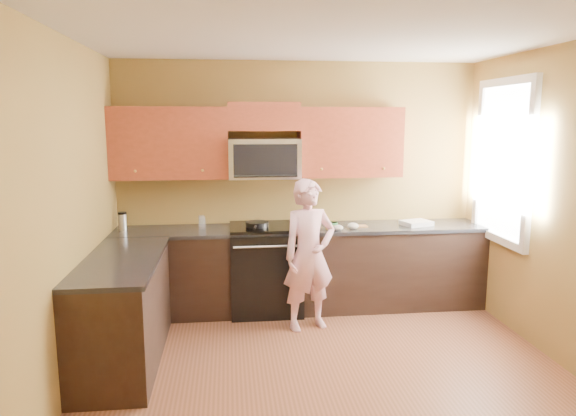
{
  "coord_description": "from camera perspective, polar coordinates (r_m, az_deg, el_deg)",
  "views": [
    {
      "loc": [
        -0.78,
        -3.78,
        2.07
      ],
      "look_at": [
        -0.2,
        1.3,
        1.2
      ],
      "focal_mm": 32.54,
      "sensor_mm": 36.0,
      "label": 1
    }
  ],
  "objects": [
    {
      "name": "floor",
      "position": [
        4.38,
        4.78,
        -18.57
      ],
      "size": [
        4.0,
        4.0,
        0.0
      ],
      "primitive_type": "plane",
      "color": "brown",
      "rests_on": "ground"
    },
    {
      "name": "ceiling",
      "position": [
        3.91,
        5.37,
        18.87
      ],
      "size": [
        4.0,
        4.0,
        0.0
      ],
      "primitive_type": "plane",
      "rotation": [
        3.14,
        0.0,
        0.0
      ],
      "color": "white",
      "rests_on": "ground"
    },
    {
      "name": "wall_back",
      "position": [
        5.88,
        1.16,
        2.61
      ],
      "size": [
        4.0,
        0.0,
        4.0
      ],
      "primitive_type": "plane",
      "rotation": [
        1.57,
        0.0,
        0.0
      ],
      "color": "olive",
      "rests_on": "ground"
    },
    {
      "name": "wall_front",
      "position": [
        2.08,
        16.36,
        -11.05
      ],
      "size": [
        4.0,
        0.0,
        4.0
      ],
      "primitive_type": "plane",
      "rotation": [
        -1.57,
        0.0,
        0.0
      ],
      "color": "olive",
      "rests_on": "ground"
    },
    {
      "name": "wall_left",
      "position": [
        4.04,
        -23.97,
        -1.46
      ],
      "size": [
        0.0,
        4.0,
        4.0
      ],
      "primitive_type": "plane",
      "rotation": [
        1.57,
        0.0,
        1.57
      ],
      "color": "olive",
      "rests_on": "ground"
    },
    {
      "name": "cabinet_back_run",
      "position": [
        5.77,
        1.53,
        -6.75
      ],
      "size": [
        4.0,
        0.6,
        0.88
      ],
      "primitive_type": "cube",
      "color": "black",
      "rests_on": "floor"
    },
    {
      "name": "cabinet_left_run",
      "position": [
        4.77,
        -17.54,
        -10.82
      ],
      "size": [
        0.6,
        1.6,
        0.88
      ],
      "primitive_type": "cube",
      "color": "black",
      "rests_on": "floor"
    },
    {
      "name": "countertop_back",
      "position": [
        5.65,
        1.57,
        -2.3
      ],
      "size": [
        4.0,
        0.62,
        0.04
      ],
      "primitive_type": "cube",
      "color": "black",
      "rests_on": "cabinet_back_run"
    },
    {
      "name": "countertop_left",
      "position": [
        4.63,
        -17.71,
        -5.47
      ],
      "size": [
        0.62,
        1.6,
        0.04
      ],
      "primitive_type": "cube",
      "color": "black",
      "rests_on": "cabinet_left_run"
    },
    {
      "name": "stove",
      "position": [
        5.7,
        -2.44,
        -6.61
      ],
      "size": [
        0.76,
        0.65,
        0.95
      ],
      "primitive_type": null,
      "color": "black",
      "rests_on": "floor"
    },
    {
      "name": "microwave",
      "position": [
        5.63,
        -2.61,
        3.32
      ],
      "size": [
        0.76,
        0.4,
        0.42
      ],
      "primitive_type": null,
      "color": "silver",
      "rests_on": "wall_back"
    },
    {
      "name": "upper_cab_left",
      "position": [
        5.69,
        -12.65,
        3.15
      ],
      "size": [
        1.22,
        0.33,
        0.75
      ],
      "primitive_type": null,
      "color": "maroon",
      "rests_on": "wall_back"
    },
    {
      "name": "upper_cab_right",
      "position": [
        5.8,
        6.68,
        3.45
      ],
      "size": [
        1.12,
        0.33,
        0.75
      ],
      "primitive_type": null,
      "color": "maroon",
      "rests_on": "wall_back"
    },
    {
      "name": "upper_cab_over_mw",
      "position": [
        5.63,
        -2.68,
        9.94
      ],
      "size": [
        0.76,
        0.33,
        0.3
      ],
      "primitive_type": "cube",
      "color": "maroon",
      "rests_on": "wall_back"
    },
    {
      "name": "window",
      "position": [
        5.71,
        22.48,
        4.7
      ],
      "size": [
        0.06,
        1.06,
        1.66
      ],
      "primitive_type": null,
      "color": "white",
      "rests_on": "wall_right"
    },
    {
      "name": "woman",
      "position": [
        5.16,
        2.32,
        -5.15
      ],
      "size": [
        0.63,
        0.5,
        1.5
      ],
      "primitive_type": "imported",
      "rotation": [
        0.0,
        0.0,
        0.29
      ],
      "color": "pink",
      "rests_on": "floor"
    },
    {
      "name": "frying_pan",
      "position": [
        5.53,
        -3.4,
        -2.04
      ],
      "size": [
        0.31,
        0.46,
        0.06
      ],
      "primitive_type": null,
      "rotation": [
        0.0,
        0.0,
        -0.16
      ],
      "color": "black",
      "rests_on": "stove"
    },
    {
      "name": "butter_tub",
      "position": [
        5.57,
        4.79,
        -2.31
      ],
      "size": [
        0.16,
        0.16,
        0.09
      ],
      "primitive_type": null,
      "rotation": [
        0.0,
        0.0,
        -0.25
      ],
      "color": "yellow",
      "rests_on": "countertop_back"
    },
    {
      "name": "toast_slice",
      "position": [
        5.72,
        8.08,
        -1.98
      ],
      "size": [
        0.11,
        0.11,
        0.01
      ],
      "primitive_type": "cube",
      "rotation": [
        0.0,
        0.0,
        -0.01
      ],
      "color": "#B27F47",
      "rests_on": "countertop_back"
    },
    {
      "name": "napkin_a",
      "position": [
        5.49,
        5.48,
        -2.17
      ],
      "size": [
        0.14,
        0.15,
        0.06
      ],
      "primitive_type": "ellipsoid",
      "rotation": [
        0.0,
        0.0,
        -0.27
      ],
      "color": "silver",
      "rests_on": "countertop_back"
    },
    {
      "name": "napkin_b",
      "position": [
        5.59,
        7.11,
        -1.95
      ],
      "size": [
        0.16,
        0.16,
        0.07
      ],
      "primitive_type": "ellipsoid",
      "rotation": [
        0.0,
        0.0,
        0.32
      ],
      "color": "silver",
      "rests_on": "countertop_back"
    },
    {
      "name": "dish_towel",
      "position": [
        5.91,
        13.85,
        -1.6
      ],
      "size": [
        0.35,
        0.31,
        0.05
      ],
      "primitive_type": "cube",
      "rotation": [
        0.0,
        0.0,
        0.28
      ],
      "color": "white",
      "rests_on": "countertop_back"
    },
    {
      "name": "travel_mug",
      "position": [
        5.77,
        -17.58,
        -2.31
      ],
      "size": [
        0.1,
        0.1,
        0.19
      ],
      "primitive_type": null,
      "rotation": [
        0.0,
        0.0,
        -0.12
      ],
      "color": "silver",
      "rests_on": "countertop_back"
    },
    {
      "name": "glass_a",
      "position": [
        5.75,
        -9.41,
        -1.41
      ],
      "size": [
        0.07,
        0.07,
        0.12
      ],
      "primitive_type": "cylinder",
      "rotation": [
        0.0,
        0.0,
        0.05
      ],
      "color": "silver",
      "rests_on": "countertop_back"
    },
    {
      "name": "glass_c",
      "position": [
        5.62,
        -9.34,
        -1.66
      ],
      "size": [
        0.07,
        0.07,
        0.12
      ],
      "primitive_type": "cylinder",
      "rotation": [
        0.0,
        0.0,
        0.01
      ],
      "color": "silver",
      "rests_on": "countertop_back"
    }
  ]
}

